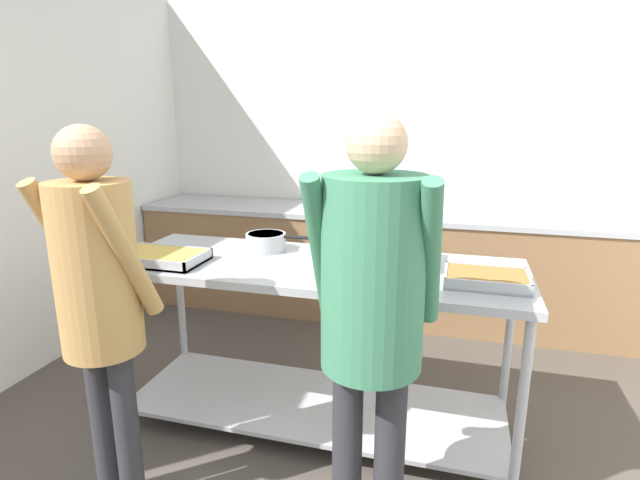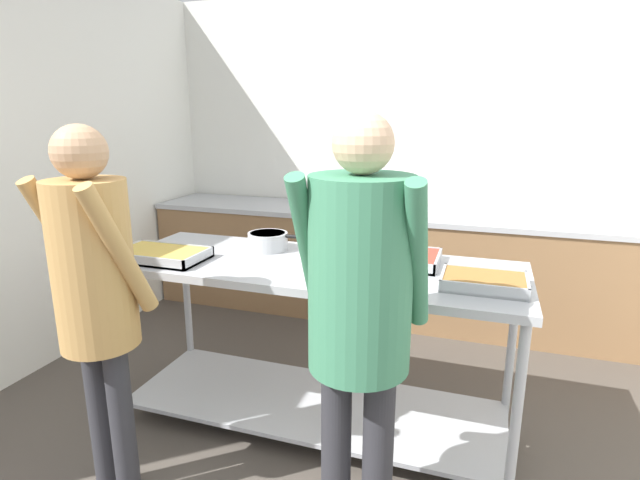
# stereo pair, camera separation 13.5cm
# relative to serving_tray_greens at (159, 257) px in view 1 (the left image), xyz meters

# --- Properties ---
(wall_rear) EXTENTS (4.30, 0.06, 2.65)m
(wall_rear) POSITION_rel_serving_tray_greens_xyz_m (0.91, 2.20, 0.37)
(wall_rear) COLOR silver
(wall_rear) RESTS_ON ground_plane
(wall_left) EXTENTS (0.06, 3.71, 2.65)m
(wall_left) POSITION_rel_serving_tray_greens_xyz_m (-1.21, 0.40, 0.37)
(wall_left) COLOR silver
(wall_left) RESTS_ON ground_plane
(back_counter) EXTENTS (4.14, 0.65, 0.90)m
(back_counter) POSITION_rel_serving_tray_greens_xyz_m (0.91, 1.83, -0.50)
(back_counter) COLOR olive
(back_counter) RESTS_ON ground_plane
(serving_counter) EXTENTS (2.10, 0.76, 0.93)m
(serving_counter) POSITION_rel_serving_tray_greens_xyz_m (0.78, 0.19, -0.33)
(serving_counter) COLOR #ADAFB5
(serving_counter) RESTS_ON ground_plane
(serving_tray_greens) EXTENTS (0.46, 0.28, 0.05)m
(serving_tray_greens) POSITION_rel_serving_tray_greens_xyz_m (0.00, 0.00, 0.00)
(serving_tray_greens) COLOR #ADAFB5
(serving_tray_greens) RESTS_ON serving_counter
(sauce_pan) EXTENTS (0.36, 0.22, 0.10)m
(sauce_pan) POSITION_rel_serving_tray_greens_xyz_m (0.45, 0.36, 0.03)
(sauce_pan) COLOR #ADAFB5
(sauce_pan) RESTS_ON serving_counter
(plate_stack) EXTENTS (0.24, 0.24, 0.05)m
(plate_stack) POSITION_rel_serving_tray_greens_xyz_m (0.78, 0.29, -0.00)
(plate_stack) COLOR white
(plate_stack) RESTS_ON serving_counter
(serving_tray_vegetables) EXTENTS (0.45, 0.33, 0.05)m
(serving_tray_vegetables) POSITION_rel_serving_tray_greens_xyz_m (1.16, 0.34, 0.00)
(serving_tray_vegetables) COLOR #ADAFB5
(serving_tray_vegetables) RESTS_ON serving_counter
(serving_tray_roast) EXTENTS (0.37, 0.26, 0.05)m
(serving_tray_roast) POSITION_rel_serving_tray_greens_xyz_m (1.61, 0.09, -0.00)
(serving_tray_roast) COLOR #ADAFB5
(serving_tray_roast) RESTS_ON serving_counter
(guest_serving_left) EXTENTS (0.46, 0.37, 1.68)m
(guest_serving_left) POSITION_rel_serving_tray_greens_xyz_m (1.19, -0.47, 0.08)
(guest_serving_left) COLOR #2D2D33
(guest_serving_left) RESTS_ON ground_plane
(guest_serving_right) EXTENTS (0.46, 0.38, 1.64)m
(guest_serving_right) POSITION_rel_serving_tray_greens_xyz_m (0.12, -0.59, 0.07)
(guest_serving_right) COLOR #2D2D33
(guest_serving_right) RESTS_ON ground_plane
(water_bottle) EXTENTS (0.07, 0.07, 0.23)m
(water_bottle) POSITION_rel_serving_tray_greens_xyz_m (0.60, 1.75, 0.05)
(water_bottle) COLOR brown
(water_bottle) RESTS_ON back_counter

